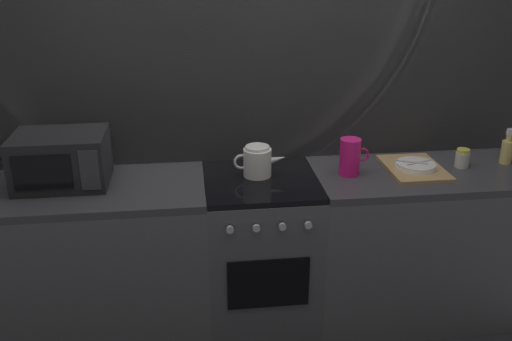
% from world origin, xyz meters
% --- Properties ---
extents(ground_plane, '(8.00, 8.00, 0.00)m').
position_xyz_m(ground_plane, '(0.00, 0.00, 0.00)').
color(ground_plane, '#2D2D33').
extents(back_wall, '(3.60, 0.05, 2.40)m').
position_xyz_m(back_wall, '(0.00, 0.32, 1.20)').
color(back_wall, gray).
rests_on(back_wall, ground_plane).
extents(counter_left, '(1.20, 0.60, 0.90)m').
position_xyz_m(counter_left, '(-0.90, 0.00, 0.45)').
color(counter_left, '#515459').
rests_on(counter_left, ground_plane).
extents(stove_unit, '(0.60, 0.63, 0.90)m').
position_xyz_m(stove_unit, '(-0.00, -0.00, 0.45)').
color(stove_unit, '#4C4C51').
rests_on(stove_unit, ground_plane).
extents(counter_right, '(1.20, 0.60, 0.90)m').
position_xyz_m(counter_right, '(0.90, 0.00, 0.45)').
color(counter_right, '#515459').
rests_on(counter_right, ground_plane).
extents(microwave, '(0.46, 0.35, 0.27)m').
position_xyz_m(microwave, '(-1.02, 0.06, 1.04)').
color(microwave, black).
rests_on(microwave, counter_left).
extents(kettle, '(0.28, 0.15, 0.17)m').
position_xyz_m(kettle, '(-0.01, 0.05, 0.98)').
color(kettle, white).
rests_on(kettle, stove_unit).
extents(pitcher, '(0.16, 0.11, 0.20)m').
position_xyz_m(pitcher, '(0.48, 0.01, 1.00)').
color(pitcher, '#E5197A').
rests_on(pitcher, counter_right).
extents(dish_pile, '(0.30, 0.40, 0.06)m').
position_xyz_m(dish_pile, '(0.85, 0.02, 0.92)').
color(dish_pile, tan).
rests_on(dish_pile, counter_right).
extents(spice_jar, '(0.08, 0.08, 0.10)m').
position_xyz_m(spice_jar, '(1.13, 0.04, 0.95)').
color(spice_jar, silver).
rests_on(spice_jar, counter_right).
extents(spray_bottle, '(0.08, 0.06, 0.20)m').
position_xyz_m(spray_bottle, '(1.40, 0.06, 0.98)').
color(spray_bottle, '#E5CC72').
rests_on(spray_bottle, counter_right).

